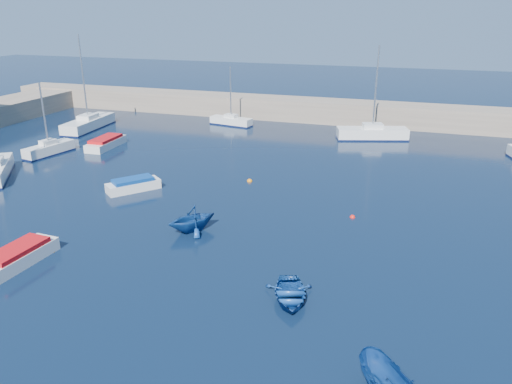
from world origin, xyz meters
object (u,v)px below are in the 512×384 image
(sailboat_3, at_px, (49,149))
(sailboat_5, at_px, (231,121))
(dinghy_left, at_px, (192,219))
(motorboat_0, at_px, (18,256))
(motorboat_2, at_px, (106,143))
(motorboat_1, at_px, (133,185))
(sailboat_6, at_px, (372,133))
(dinghy_center, at_px, (290,294))
(sailboat_4, at_px, (89,123))

(sailboat_3, xyz_separation_m, sailboat_5, (12.28, 17.75, -0.05))
(sailboat_3, xyz_separation_m, dinghy_left, (20.85, -11.84, 0.26))
(motorboat_0, bearing_deg, dinghy_left, 47.08)
(motorboat_0, xyz_separation_m, motorboat_2, (-9.74, 22.97, 0.01))
(motorboat_1, distance_m, motorboat_2, 14.09)
(sailboat_6, distance_m, dinghy_left, 29.23)
(dinghy_center, xyz_separation_m, dinghy_left, (-8.04, 5.94, 0.51))
(motorboat_1, relative_size, dinghy_center, 1.22)
(motorboat_1, bearing_deg, sailboat_3, -166.65)
(sailboat_3, bearing_deg, motorboat_1, -14.96)
(sailboat_6, bearing_deg, motorboat_2, 97.82)
(sailboat_3, height_order, sailboat_6, sailboat_6)
(motorboat_2, bearing_deg, sailboat_6, 23.03)
(sailboat_4, height_order, motorboat_1, sailboat_4)
(motorboat_2, bearing_deg, motorboat_0, -69.19)
(motorboat_0, bearing_deg, motorboat_2, 116.28)
(sailboat_5, bearing_deg, motorboat_0, -167.74)
(sailboat_3, xyz_separation_m, sailboat_6, (29.38, 16.12, 0.09))
(sailboat_5, xyz_separation_m, dinghy_left, (8.57, -29.59, 0.32))
(sailboat_3, relative_size, dinghy_left, 2.16)
(motorboat_1, bearing_deg, sailboat_6, 93.33)
(sailboat_3, distance_m, sailboat_6, 33.51)
(sailboat_4, distance_m, dinghy_center, 42.62)
(sailboat_6, height_order, dinghy_center, sailboat_6)
(sailboat_3, bearing_deg, dinghy_left, -18.87)
(sailboat_4, bearing_deg, sailboat_6, 5.58)
(sailboat_3, relative_size, sailboat_6, 0.70)
(sailboat_4, bearing_deg, sailboat_3, -78.39)
(dinghy_center, bearing_deg, sailboat_3, 130.84)
(sailboat_3, distance_m, motorboat_2, 5.51)
(motorboat_0, xyz_separation_m, motorboat_1, (-0.24, 12.56, -0.02))
(sailboat_5, bearing_deg, sailboat_6, -85.04)
(sailboat_5, relative_size, sailboat_6, 0.71)
(motorboat_1, bearing_deg, sailboat_5, 131.28)
(sailboat_3, relative_size, sailboat_5, 0.99)
(sailboat_6, distance_m, motorboat_2, 28.35)
(sailboat_3, xyz_separation_m, dinghy_center, (28.89, -17.77, -0.24))
(sailboat_3, distance_m, motorboat_0, 23.22)
(sailboat_4, relative_size, dinghy_center, 3.22)
(sailboat_4, distance_m, sailboat_5, 16.89)
(sailboat_4, height_order, motorboat_2, sailboat_4)
(sailboat_5, distance_m, motorboat_2, 16.15)
(sailboat_4, relative_size, motorboat_0, 2.26)
(sailboat_3, height_order, motorboat_1, sailboat_3)
(dinghy_center, bearing_deg, sailboat_4, 120.85)
(motorboat_1, bearing_deg, sailboat_4, 172.88)
(sailboat_6, height_order, dinghy_left, sailboat_6)
(sailboat_6, bearing_deg, dinghy_left, 145.67)
(sailboat_5, relative_size, dinghy_left, 2.17)
(sailboat_6, xyz_separation_m, dinghy_left, (-8.53, -27.96, 0.17))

